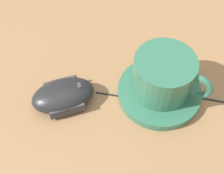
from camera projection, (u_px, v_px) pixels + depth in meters
name	position (u px, v px, depth m)	size (l,w,h in m)	color
ground_plane	(112.00, 144.00, 0.44)	(3.00, 3.00, 0.00)	olive
saucer	(159.00, 92.00, 0.48)	(0.13, 0.13, 0.01)	#2D664C
coffee_cup	(165.00, 75.00, 0.46)	(0.09, 0.11, 0.06)	#2D664C
computer_mouse	(63.00, 95.00, 0.47)	(0.11, 0.09, 0.04)	black
mouse_cable	(213.00, 114.00, 0.47)	(0.17, 0.30, 0.00)	black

